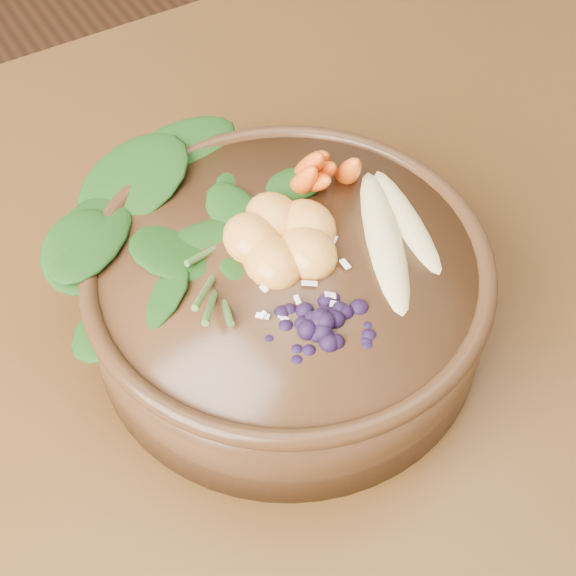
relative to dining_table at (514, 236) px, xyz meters
name	(u,v)px	position (x,y,z in m)	size (l,w,h in m)	color
ground	(430,496)	(0.00, 0.00, -0.66)	(4.00, 4.00, 0.00)	#381E0F
dining_table	(514,236)	(0.00, 0.00, 0.00)	(1.60, 0.90, 0.75)	#331C0C
stoneware_bowl	(288,296)	(-0.31, -0.04, 0.14)	(0.31, 0.31, 0.08)	#432712
kale_heap	(201,196)	(-0.34, 0.04, 0.20)	(0.21, 0.18, 0.05)	#1A4212
carrot_cluster	(321,132)	(-0.23, 0.03, 0.22)	(0.07, 0.07, 0.09)	orange
banana_halves	(397,216)	(-0.22, -0.05, 0.19)	(0.11, 0.17, 0.03)	#E0CC84
mandarin_cluster	(282,227)	(-0.30, -0.02, 0.20)	(0.09, 0.10, 0.03)	orange
blueberry_pile	(323,307)	(-0.32, -0.10, 0.20)	(0.15, 0.11, 0.04)	black
coconut_flakes	(300,278)	(-0.31, -0.06, 0.18)	(0.10, 0.08, 0.01)	white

